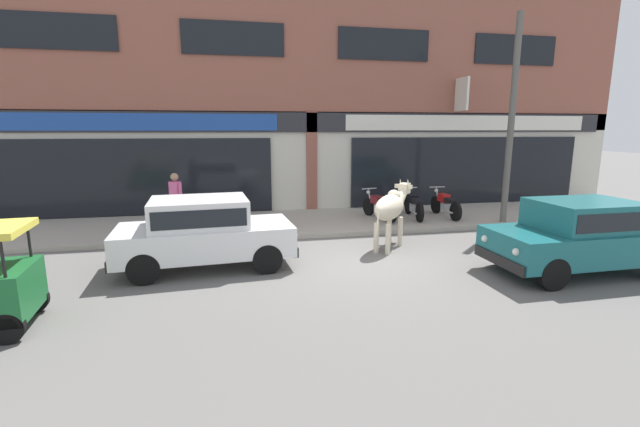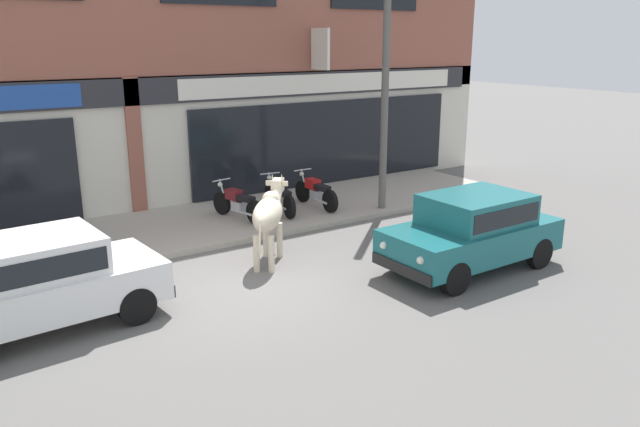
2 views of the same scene
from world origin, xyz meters
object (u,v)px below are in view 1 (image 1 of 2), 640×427
Objects in this scene: car_1 at (204,229)px; pedestrian at (176,197)px; motorcycle_2 at (445,205)px; utility_pole at (511,121)px; cow at (391,207)px; car_0 at (581,233)px; motorcycle_0 at (379,207)px; motorcycle_1 at (414,205)px.

car_1 is 2.32× the size of pedestrian.
pedestrian is (-7.94, -0.67, 0.60)m from motorcycle_2.
car_1 is 0.63× the size of utility_pole.
cow is 0.48× the size of car_0.
pedestrian is (-8.18, 4.38, 0.31)m from car_0.
cow is at bearing 8.41° from car_1.
utility_pole is at bearing 74.80° from car_0.
car_0 reaches higher than motorcycle_2.
motorcycle_2 is (7.10, 3.23, -0.29)m from car_1.
pedestrian is at bearing 177.89° from utility_pole.
motorcycle_0 is at bearing 177.56° from motorcycle_2.
utility_pole is (2.36, -1.10, 2.54)m from motorcycle_1.
utility_pole is (1.34, -1.01, 2.54)m from motorcycle_2.
motorcycle_0 is (-2.39, 5.14, -0.29)m from car_0.
utility_pole is (9.28, -0.34, 1.94)m from pedestrian.
utility_pole is (4.15, 1.58, 2.05)m from cow.
motorcycle_1 is at bearing 28.58° from car_1.
car_0 is 4.75m from utility_pole.
motorcycle_0 is 0.99× the size of motorcycle_2.
motorcycle_0 is at bearing 7.48° from pedestrian.
car_0 is 9.28m from pedestrian.
motorcycle_2 is 0.31× the size of utility_pole.
utility_pole reaches higher than car_1.
pedestrian is (-5.79, -0.76, 0.60)m from motorcycle_0.
utility_pole is at bearing -36.97° from motorcycle_2.
pedestrian is 9.48m from utility_pole.
cow is 1.10× the size of pedestrian.
motorcycle_2 is at bearing 143.03° from utility_pole.
car_1 is at bearing -146.19° from motorcycle_0.
motorcycle_1 is 1.13× the size of pedestrian.
motorcycle_1 is at bearing 6.24° from pedestrian.
pedestrian is (-5.13, 1.92, 0.12)m from cow.
motorcycle_0 is 1.13m from motorcycle_1.
utility_pole is (3.49, -1.10, 2.54)m from motorcycle_0.
cow is 0.99× the size of motorcycle_0.
cow is 3.85m from motorcycle_2.
pedestrian is at bearing 107.99° from car_1.
cow is 0.30× the size of utility_pole.
motorcycle_0 is 0.99× the size of motorcycle_1.
motorcycle_0 is 5.87m from pedestrian.
motorcycle_0 and motorcycle_2 have the same top height.
cow is 0.97× the size of motorcycle_2.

